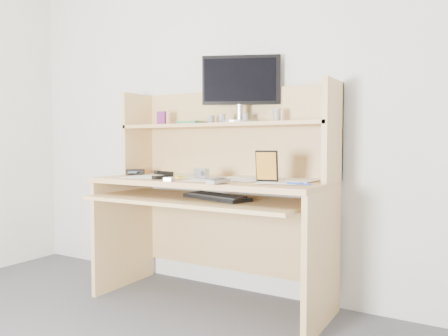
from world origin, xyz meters
The scene contains 19 objects.
back_wall centered at (0.00, 1.80, 1.25)m, with size 3.60×0.04×2.50m, color silver.
desk centered at (0.00, 1.56, 0.69)m, with size 1.40×0.70×1.30m.
paper_clutter centered at (0.00, 1.48, 0.75)m, with size 1.32×0.54×0.01m, color white.
keyboard centered at (0.12, 1.35, 0.66)m, with size 0.44×0.27×0.03m.
tv_remote centered at (0.22, 1.22, 0.76)m, with size 0.05×0.17×0.02m, color gray.
flip_phone centered at (-0.10, 1.22, 0.77)m, with size 0.04×0.08×0.02m, color silver.
stapler centered at (-0.24, 1.33, 0.78)m, with size 0.04×0.14×0.04m, color black.
wallet centered at (-0.62, 1.52, 0.77)m, with size 0.12×0.10×0.03m, color black.
sticky_note_pad centered at (-0.22, 1.45, 0.76)m, with size 0.09×0.09×0.01m, color yellow.
digital_camera centered at (-0.03, 1.44, 0.78)m, with size 0.09×0.04×0.06m, color #A3A3A5.
game_case centered at (0.40, 1.41, 0.84)m, with size 0.12×0.01×0.17m, color black.
blue_pen centered at (0.60, 1.35, 0.76)m, with size 0.01×0.01×0.14m, color blue.
card_box centered at (-0.45, 1.60, 1.13)m, with size 0.06×0.02×0.09m, color maroon.
shelf_book centered at (-0.22, 1.62, 1.09)m, with size 0.13×0.18×0.02m, color #307955.
chip_stack_a centered at (0.02, 1.58, 1.11)m, with size 0.04×0.04×0.06m, color black.
chip_stack_b centered at (0.15, 1.64, 1.11)m, with size 0.04×0.04×0.06m, color silver.
chip_stack_c centered at (-0.10, 1.65, 1.11)m, with size 0.04×0.04×0.05m, color black.
chip_stack_d centered at (0.35, 1.65, 1.12)m, with size 0.05×0.05×0.08m, color silver.
monitor centered at (0.11, 1.66, 1.30)m, with size 0.44×0.26×0.41m.
Camera 1 is at (1.37, -0.69, 0.95)m, focal length 35.00 mm.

